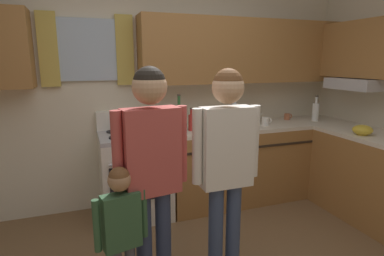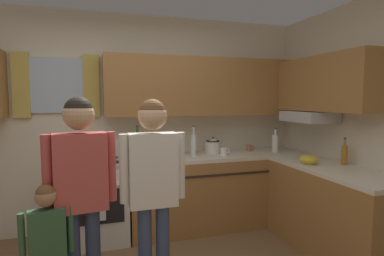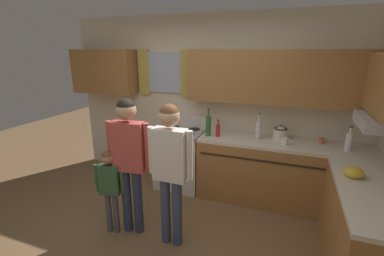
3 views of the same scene
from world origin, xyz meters
TOP-DOWN VIEW (x-y plane):
  - back_wall_unit at (0.07, 1.81)m, footprint 4.60×0.42m
  - kitchen_counter_run at (1.50, 1.12)m, footprint 2.25×2.10m
  - stove_oven at (-0.32, 1.54)m, footprint 0.69×0.67m
  - bottle_oil_amber at (2.17, 0.57)m, footprint 0.06×0.06m
  - bottle_wine_green at (0.15, 1.46)m, footprint 0.08×0.08m
  - bottle_tall_clear at (0.83, 1.55)m, footprint 0.07×0.07m
  - bottle_sauce_red at (0.28, 1.47)m, footprint 0.06×0.06m
  - bottle_milk_white at (1.91, 1.48)m, footprint 0.08×0.08m
  - cup_terracotta at (1.64, 1.66)m, footprint 0.11×0.07m
  - mug_ceramic_white at (1.19, 1.45)m, footprint 0.13×0.08m
  - stovetop_kettle at (1.12, 1.65)m, footprint 0.27×0.20m
  - mixing_bowl at (1.84, 0.71)m, footprint 0.19×0.19m
  - adult_holding_child at (-0.40, 0.28)m, footprint 0.49×0.22m
  - adult_in_plaid at (0.11, 0.25)m, footprint 0.49×0.21m
  - small_child at (-0.62, 0.18)m, footprint 0.33×0.15m

SIDE VIEW (x-z plane):
  - kitchen_counter_run at x=1.50m, z-range 0.00..0.90m
  - stove_oven at x=-0.32m, z-range -0.08..1.02m
  - small_child at x=-0.62m, z-range 0.13..1.15m
  - cup_terracotta at x=1.64m, z-range 0.90..0.98m
  - mixing_bowl at x=1.84m, z-range 0.90..1.00m
  - mug_ceramic_white at x=1.19m, z-range 0.90..1.00m
  - bottle_sauce_red at x=0.28m, z-range 0.87..1.12m
  - stovetop_kettle at x=1.12m, z-range 0.89..1.10m
  - adult_in_plaid at x=0.11m, z-range 0.20..1.79m
  - adult_holding_child at x=-0.40m, z-range 0.21..1.81m
  - bottle_oil_amber at x=2.17m, z-range 0.87..1.15m
  - bottle_milk_white at x=1.91m, z-range 0.86..1.18m
  - bottle_tall_clear at x=0.83m, z-range 0.86..1.22m
  - bottle_wine_green at x=0.15m, z-range 0.85..1.25m
  - back_wall_unit at x=0.07m, z-range 0.18..2.78m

